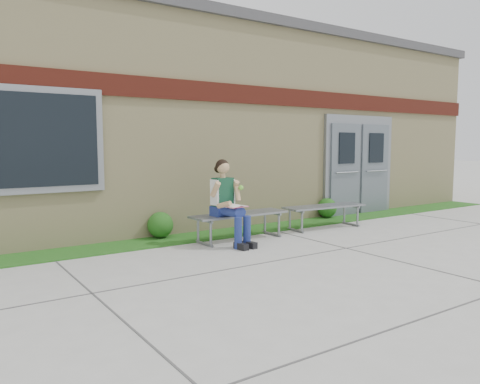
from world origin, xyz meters
TOP-DOWN VIEW (x-y plane):
  - ground at (0.00, 0.00)m, footprint 80.00×80.00m
  - grass_strip at (0.00, 2.60)m, footprint 16.00×0.80m
  - school_building at (-0.00, 5.99)m, footprint 16.20×6.22m
  - bench_left at (-0.02, 2.00)m, footprint 1.80×0.55m
  - bench_right at (1.98, 2.00)m, footprint 1.76×0.61m
  - girl at (-0.39, 1.79)m, footprint 0.53×0.86m
  - shrub_mid at (-1.11, 2.85)m, footprint 0.45×0.45m
  - shrub_east at (2.89, 2.85)m, footprint 0.43×0.43m

SIDE VIEW (x-z plane):
  - ground at x=0.00m, z-range 0.00..0.00m
  - grass_strip at x=0.00m, z-range 0.00..0.02m
  - shrub_east at x=2.89m, z-range 0.02..0.45m
  - shrub_mid at x=-1.11m, z-range 0.02..0.47m
  - bench_right at x=1.98m, z-range 0.12..0.57m
  - bench_left at x=-0.02m, z-range 0.13..0.59m
  - girl at x=-0.39m, z-range 0.03..1.42m
  - school_building at x=0.00m, z-range 0.00..4.20m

